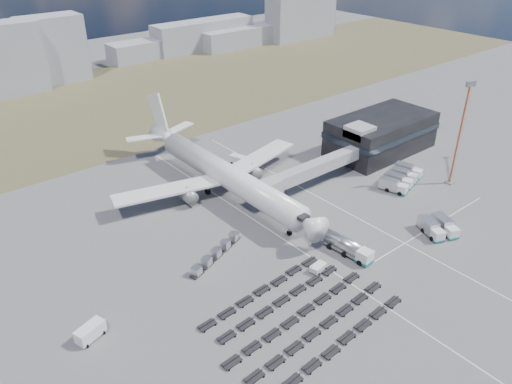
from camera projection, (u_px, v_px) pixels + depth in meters
ground at (321, 255)px, 97.21m from camera, size 420.00×420.00×0.00m
grass_strip at (90, 107)px, 171.37m from camera, size 420.00×90.00×0.01m
lane_markings at (343, 231)px, 104.63m from camera, size 47.12×110.00×0.01m
terminal at (381, 133)px, 137.21m from camera, size 30.40×16.40×11.00m
jet_bridge at (307, 172)px, 117.29m from camera, size 30.30×3.80×7.05m
airliner at (222, 173)px, 116.44m from camera, size 51.59×64.53×17.62m
skyline at (31, 58)px, 190.03m from camera, size 315.44×25.91×25.18m
fuel_tanker at (348, 247)px, 96.66m from camera, size 3.51×10.81×3.44m
pushback_tug at (318, 268)px, 92.49m from camera, size 3.43×2.27×1.45m
utility_van at (90, 332)px, 77.61m from camera, size 5.18×3.53×2.50m
catering_truck at (240, 161)px, 131.05m from camera, size 3.74×5.90×2.52m
service_trucks_near at (438, 227)px, 103.15m from camera, size 7.94×8.56×2.78m
service_trucks_far at (401, 178)px, 122.28m from camera, size 13.60×9.76×2.72m
uld_row at (216, 253)px, 96.06m from camera, size 14.99×6.93×1.69m
baggage_dollies at (299, 316)px, 81.91m from camera, size 33.37×20.59×0.74m
floodlight_mast at (460, 135)px, 116.86m from camera, size 2.44×1.98×25.64m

